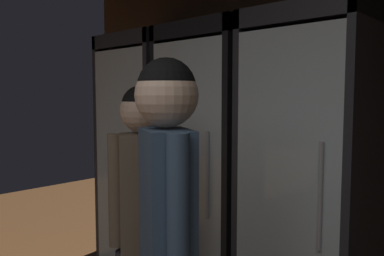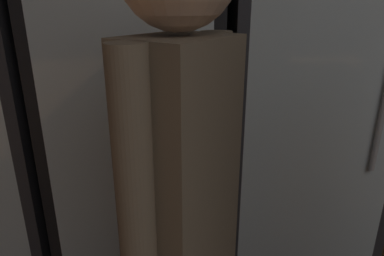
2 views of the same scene
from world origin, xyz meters
TOP-DOWN VIEW (x-y plane):
  - cooler_far_left at (-1.99, 2.74)m, footprint 0.64×0.59m
  - cooler_left at (-1.31, 2.74)m, footprint 0.64×0.59m
  - cooler_center at (-0.63, 2.74)m, footprint 0.64×0.59m
  - shopper_near at (-0.66, 1.67)m, footprint 0.33×0.25m
  - shopper_far at (-1.15, 1.96)m, footprint 0.26×0.27m

SIDE VIEW (x-z plane):
  - cooler_left at x=-1.31m, z-range -0.02..1.97m
  - shopper_far at x=-1.15m, z-range 0.18..1.78m
  - cooler_center at x=-0.63m, z-range -0.02..1.98m
  - cooler_far_left at x=-1.99m, z-range -0.01..1.98m
  - shopper_near at x=-0.66m, z-range 0.22..1.90m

